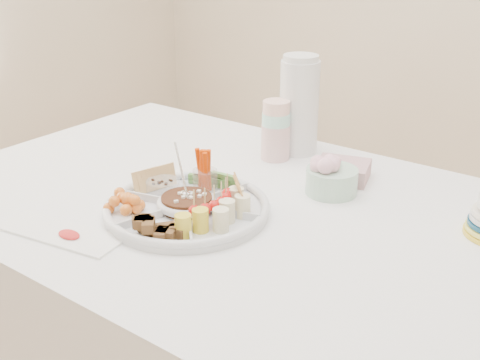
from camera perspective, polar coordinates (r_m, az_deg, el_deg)
The scene contains 14 objects.
dining_table at distance 1.68m, azimuth -1.22°, elevation -13.56°, with size 1.52×1.02×0.76m, color white.
party_tray at distance 1.41m, azimuth -5.06°, elevation -2.44°, with size 0.38×0.38×0.04m, color silver.
bean_dip at distance 1.40m, azimuth -5.07°, elevation -2.16°, with size 0.12×0.12×0.04m, color #371D09.
tortillas at distance 1.41m, azimuth 0.20°, elevation -1.35°, with size 0.09×0.09×0.06m, color #A8672E, non-canonical shape.
carrot_cucumber at distance 1.49m, azimuth -2.86°, elevation 0.99°, with size 0.12×0.12×0.11m, color #D83B00, non-canonical shape.
pita_raisins at distance 1.50m, azimuth -7.80°, elevation 0.02°, with size 0.11×0.11×0.06m, color tan, non-canonical shape.
cherries at distance 1.40m, azimuth -10.40°, elevation -2.22°, with size 0.12×0.12×0.05m, color #F7A23A, non-canonical shape.
granola_chunks at distance 1.30m, azimuth -7.69°, elevation -4.19°, with size 0.11×0.11×0.05m, color brown, non-canonical shape.
banana_tomato at distance 1.29m, azimuth -1.97°, elevation -2.96°, with size 0.12×0.12×0.10m, color #EAD089, non-canonical shape.
cup_stack at distance 1.71m, azimuth 3.43°, elevation 5.61°, with size 0.08×0.08×0.23m, color silver.
thermos at distance 1.76m, azimuth 5.63°, elevation 7.19°, with size 0.11×0.11×0.29m, color white.
flower_bowl at distance 1.52m, azimuth 8.71°, elevation 0.47°, with size 0.13×0.13×0.10m, color #7FBA95.
napkin_stack at distance 1.62m, azimuth 9.68°, elevation 0.89°, with size 0.14×0.12×0.05m, color #C29096.
placemat at distance 1.38m, azimuth -16.65°, elevation -4.85°, with size 0.29×0.10×0.01m, color white.
Camera 1 is at (0.83, -1.06, 1.39)m, focal length 45.00 mm.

